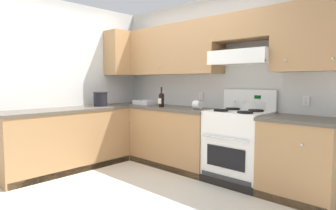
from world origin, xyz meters
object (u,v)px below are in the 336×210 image
(bucket, at_px, (100,99))
(paper_towel_roll, at_px, (197,105))
(wine_bottle, at_px, (161,99))
(stove, at_px, (238,146))
(bowl, at_px, (145,103))

(bucket, distance_m, paper_towel_roll, 1.59)
(wine_bottle, bearing_deg, bucket, -144.49)
(wine_bottle, bearing_deg, stove, 4.21)
(wine_bottle, height_order, bucket, wine_bottle)
(wine_bottle, xyz_separation_m, bowl, (-0.57, 0.16, -0.10))
(paper_towel_roll, bearing_deg, wine_bottle, -170.36)
(bowl, height_order, bucket, bucket)
(bucket, bearing_deg, paper_towel_roll, 25.49)
(stove, relative_size, paper_towel_roll, 9.71)
(stove, height_order, paper_towel_roll, stove)
(wine_bottle, relative_size, bucket, 1.34)
(bowl, bearing_deg, bucket, -107.75)
(stove, distance_m, paper_towel_roll, 0.83)
(bucket, relative_size, paper_towel_roll, 1.87)
(stove, bearing_deg, paper_towel_roll, 179.08)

